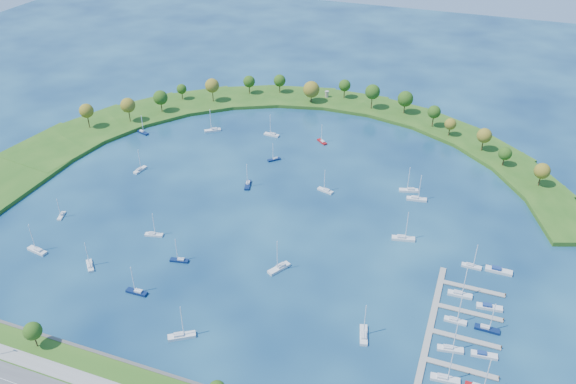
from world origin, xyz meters
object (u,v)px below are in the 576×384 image
(moored_boat_2, at_px, (143,132))
(moored_boat_9, at_px, (154,234))
(harbor_tower, at_px, (327,94))
(moored_boat_17, at_px, (403,238))
(moored_boat_5, at_px, (213,130))
(moored_boat_7, at_px, (416,198))
(moored_boat_3, at_px, (279,267))
(moored_boat_4, at_px, (325,190))
(moored_boat_13, at_px, (37,250))
(moored_boat_8, at_px, (181,335))
(docked_boat_10, at_px, (471,266))
(moored_boat_1, at_px, (364,334))
(moored_boat_12, at_px, (274,159))
(docked_boat_2, at_px, (445,378))
(docked_boat_11, at_px, (498,270))
(moored_boat_14, at_px, (409,190))
(moored_boat_10, at_px, (248,184))
(docked_boat_5, at_px, (484,355))
(moored_boat_16, at_px, (272,134))
(docked_boat_8, at_px, (460,294))
(moored_boat_19, at_px, (322,141))
(docked_boat_7, at_px, (487,328))
(moored_boat_15, at_px, (137,291))
(docked_boat_4, at_px, (450,348))
(docked_boat_9, at_px, (489,307))
(moored_boat_11, at_px, (90,265))
(dock_system, at_px, (449,350))
(moored_boat_6, at_px, (140,169))
(docked_boat_6, at_px, (455,320))
(moored_boat_0, at_px, (179,260))
(moored_boat_18, at_px, (61,215))

(moored_boat_2, relative_size, moored_boat_9, 1.00)
(harbor_tower, xyz_separation_m, moored_boat_17, (71.69, -126.00, -3.05))
(harbor_tower, relative_size, moored_boat_5, 0.30)
(moored_boat_7, bearing_deg, moored_boat_3, -130.13)
(moored_boat_4, xyz_separation_m, moored_boat_13, (-94.51, -83.17, 0.05))
(moored_boat_8, relative_size, docked_boat_10, 1.23)
(moored_boat_1, distance_m, moored_boat_12, 124.48)
(moored_boat_1, xyz_separation_m, moored_boat_17, (2.15, 57.75, 0.02))
(moored_boat_1, xyz_separation_m, docked_boat_2, (27.76, -8.91, 0.00))
(moored_boat_7, xyz_separation_m, docked_boat_11, (37.95, -39.35, -0.20))
(moored_boat_7, bearing_deg, moored_boat_13, -154.94)
(moored_boat_9, height_order, moored_boat_14, moored_boat_14)
(moored_boat_9, xyz_separation_m, moored_boat_10, (20.73, 49.59, 0.03))
(docked_boat_5, bearing_deg, moored_boat_13, 175.39)
(moored_boat_16, distance_m, docked_boat_8, 146.38)
(moored_boat_19, height_order, docked_boat_7, docked_boat_7)
(harbor_tower, bearing_deg, moored_boat_15, -93.88)
(docked_boat_4, bearing_deg, moored_boat_12, 126.38)
(moored_boat_16, bearing_deg, docked_boat_10, 149.18)
(moored_boat_12, bearing_deg, moored_boat_14, 130.09)
(moored_boat_19, distance_m, docked_boat_9, 136.86)
(docked_boat_8, distance_m, docked_boat_10, 18.03)
(moored_boat_15, distance_m, docked_boat_8, 117.18)
(moored_boat_11, relative_size, docked_boat_4, 0.90)
(moored_boat_16, bearing_deg, moored_boat_19, -172.88)
(dock_system, distance_m, moored_boat_7, 89.46)
(docked_boat_10, bearing_deg, docked_boat_2, -91.37)
(moored_boat_6, height_order, moored_boat_7, moored_boat_7)
(moored_boat_11, bearing_deg, moored_boat_10, -67.42)
(moored_boat_11, xyz_separation_m, docked_boat_6, (135.57, 19.08, 0.00))
(moored_boat_13, relative_size, moored_boat_14, 1.01)
(moored_boat_3, relative_size, docked_boat_9, 1.53)
(moored_boat_6, height_order, docked_boat_10, moored_boat_6)
(moored_boat_16, xyz_separation_m, docked_boat_2, (111.17, -135.61, 0.02))
(moored_boat_2, bearing_deg, moored_boat_10, -3.68)
(moored_boat_7, xyz_separation_m, moored_boat_14, (-4.52, 6.23, -0.01))
(moored_boat_0, xyz_separation_m, docked_boat_6, (104.88, 4.11, 0.01))
(moored_boat_17, bearing_deg, moored_boat_7, 77.91)
(moored_boat_14, bearing_deg, docked_boat_7, 101.45)
(moored_boat_0, xyz_separation_m, moored_boat_8, (20.40, -34.87, 0.08))
(moored_boat_4, bearing_deg, docked_boat_5, 151.08)
(docked_boat_7, bearing_deg, docked_boat_11, 88.10)
(moored_boat_19, bearing_deg, moored_boat_1, 152.16)
(moored_boat_2, bearing_deg, docked_boat_4, -11.35)
(moored_boat_18, relative_size, docked_boat_9, 1.03)
(moored_boat_0, distance_m, moored_boat_9, 21.38)
(moored_boat_8, bearing_deg, moored_boat_7, 28.86)
(harbor_tower, relative_size, moored_boat_17, 0.28)
(moored_boat_1, relative_size, moored_boat_19, 1.27)
(moored_boat_9, bearing_deg, moored_boat_10, 53.60)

